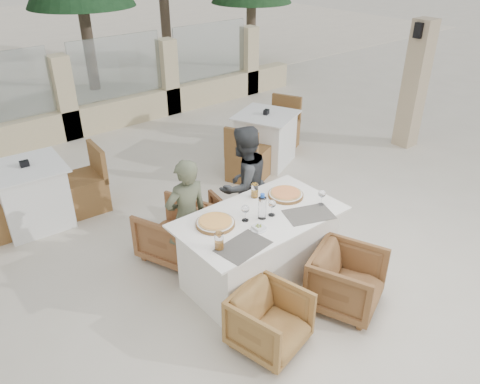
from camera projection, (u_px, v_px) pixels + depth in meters
ground at (252, 276)px, 4.84m from camera, size 80.00×80.00×0.00m
perimeter_wall_far at (64, 92)px, 7.69m from camera, size 10.00×0.34×1.60m
lantern_pillar at (415, 85)px, 7.34m from camera, size 0.34×0.34×2.00m
dining_table at (259, 249)px, 4.61m from camera, size 1.60×0.90×0.77m
placemat_near_left at (243, 247)px, 3.99m from camera, size 0.49×0.36×0.00m
placemat_near_right at (309, 214)px, 4.44m from camera, size 0.53×0.44×0.00m
pizza_left at (215, 223)px, 4.28m from camera, size 0.44×0.44×0.05m
pizza_right at (286, 194)px, 4.74m from camera, size 0.42×0.42×0.05m
water_bottle at (262, 206)px, 4.33m from camera, size 0.09×0.09×0.26m
wine_glass_centre at (245, 212)px, 4.31m from camera, size 0.09×0.09×0.18m
wine_glass_near at (272, 207)px, 4.39m from camera, size 0.10×0.10×0.18m
wine_glass_corner at (322, 197)px, 4.56m from camera, size 0.08×0.08×0.18m
beer_glass_left at (219, 241)px, 3.93m from camera, size 0.08×0.08×0.16m
beer_glass_right at (255, 191)px, 4.70m from camera, size 0.09×0.09×0.15m
olive_dish at (259, 227)px, 4.22m from camera, size 0.12×0.12×0.04m
armchair_far_left at (174, 232)px, 5.03m from camera, size 0.84×0.85×0.59m
armchair_far_right at (245, 215)px, 5.33m from camera, size 0.72×0.73×0.59m
armchair_near_left at (270, 321)px, 3.93m from camera, size 0.69×0.70×0.53m
armchair_near_right at (347, 280)px, 4.34m from camera, size 0.81×0.82×0.58m
diner_left at (187, 217)px, 4.66m from camera, size 0.48×0.33×1.26m
diner_right at (243, 185)px, 5.16m from camera, size 0.71×0.58×1.35m
bg_table_a at (32, 196)px, 5.54m from camera, size 1.69×0.93×0.77m
bg_table_b at (266, 139)px, 7.05m from camera, size 1.83×1.42×0.77m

